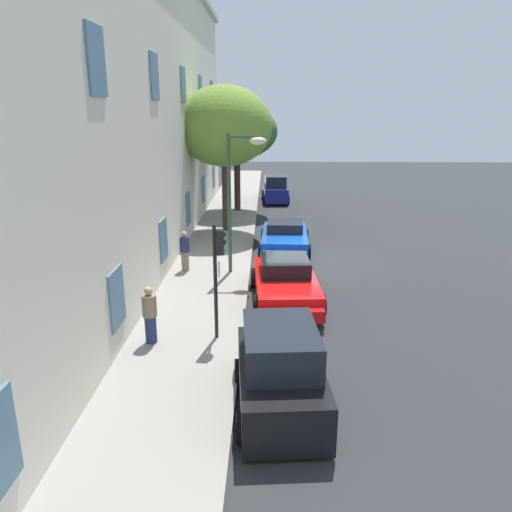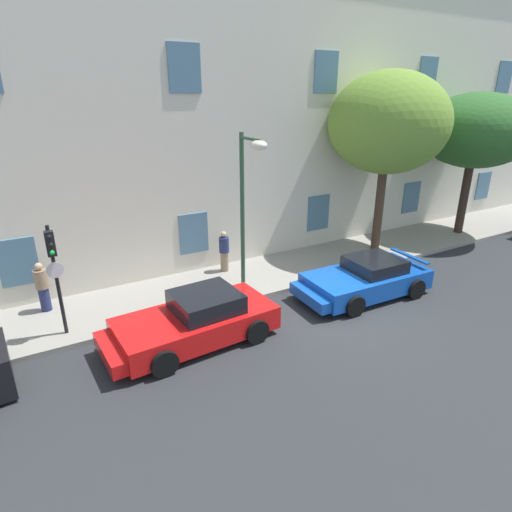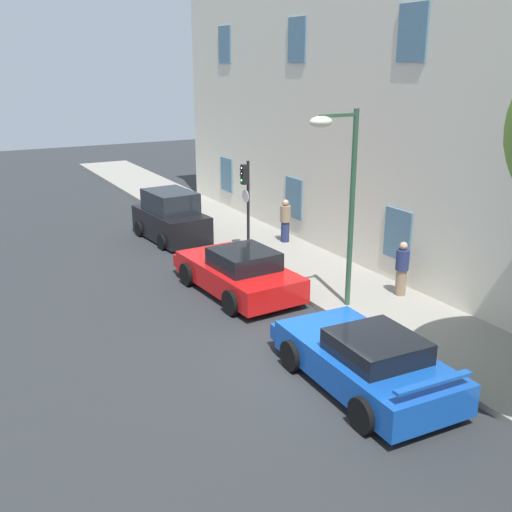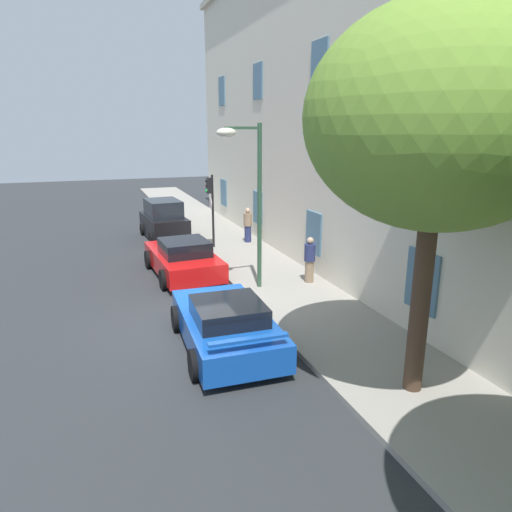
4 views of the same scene
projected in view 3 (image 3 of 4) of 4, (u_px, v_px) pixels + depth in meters
ground_plane at (308, 362)px, 13.47m from camera, size 80.00×80.00×0.00m
sidewalk at (423, 328)px, 15.02m from camera, size 60.00×3.12×0.14m
sportscar_red_lead at (236, 271)px, 17.51m from camera, size 4.77×2.40×1.37m
sportscar_yellow_flank at (362, 358)px, 12.40m from camera, size 4.61×2.33×1.27m
hatchback_distant at (171, 218)px, 22.67m from camera, size 3.64×2.10×1.86m
traffic_light at (246, 190)px, 20.36m from camera, size 0.44×0.36×3.14m
street_lamp at (339, 173)px, 15.04m from camera, size 0.44×1.42×5.19m
pedestrian_admiring at (285, 221)px, 21.89m from camera, size 0.53×0.53×1.57m
pedestrian_strolling at (402, 268)px, 16.80m from camera, size 0.47×0.47×1.55m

